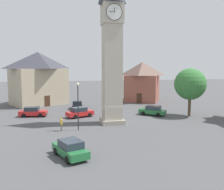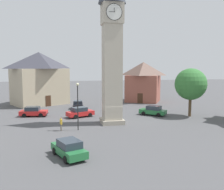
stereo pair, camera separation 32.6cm
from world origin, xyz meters
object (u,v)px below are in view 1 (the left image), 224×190
(car_red_corner, at_px, (70,149))
(clock_tower, at_px, (112,22))
(car_blue_kerb, at_px, (153,110))
(car_white_side, at_px, (80,112))
(car_black_far, at_px, (33,112))
(pedestrian, at_px, (61,123))
(tree, at_px, (190,84))
(car_silver_kerb, at_px, (77,105))
(building_hall_far, at_px, (38,78))
(lamp_post, at_px, (78,99))
(building_shop_left, at_px, (142,81))

(car_red_corner, bearing_deg, clock_tower, -117.59)
(car_blue_kerb, relative_size, car_white_side, 0.94)
(car_black_far, distance_m, pedestrian, 10.57)
(car_red_corner, relative_size, tree, 0.60)
(car_white_side, xyz_separation_m, pedestrian, (2.88, 7.76, 0.25))
(car_red_corner, height_order, tree, tree)
(car_silver_kerb, height_order, tree, tree)
(car_red_corner, relative_size, pedestrian, 2.64)
(car_blue_kerb, distance_m, pedestrian, 15.86)
(pedestrian, bearing_deg, car_silver_kerb, -101.33)
(car_blue_kerb, bearing_deg, clock_tower, 28.89)
(car_white_side, distance_m, tree, 17.46)
(tree, bearing_deg, car_white_side, -9.59)
(car_blue_kerb, xyz_separation_m, building_hall_far, (18.39, -15.74, 4.62))
(car_red_corner, xyz_separation_m, pedestrian, (0.61, -9.16, 0.25))
(car_silver_kerb, relative_size, car_white_side, 0.96)
(car_blue_kerb, height_order, car_white_side, same)
(car_white_side, relative_size, car_black_far, 1.03)
(car_blue_kerb, distance_m, tree, 7.03)
(car_blue_kerb, xyz_separation_m, lamp_post, (12.28, 6.95, 3.02))
(clock_tower, bearing_deg, pedestrian, 21.74)
(pedestrian, bearing_deg, tree, -165.85)
(lamp_post, bearing_deg, tree, -164.00)
(car_blue_kerb, bearing_deg, car_red_corner, 49.46)
(building_shop_left, bearing_deg, car_silver_kerb, 24.94)
(car_blue_kerb, xyz_separation_m, car_white_side, (11.42, -0.91, 0.00))
(car_black_far, height_order, tree, tree)
(car_red_corner, relative_size, building_hall_far, 0.35)
(car_black_far, bearing_deg, building_hall_far, -90.25)
(tree, height_order, building_hall_far, building_hall_far)
(car_black_far, height_order, lamp_post, lamp_post)
(car_red_corner, distance_m, pedestrian, 9.18)
(tree, distance_m, building_hall_far, 29.53)
(building_hall_far, xyz_separation_m, lamp_post, (-6.12, 22.69, -1.60))
(clock_tower, height_order, car_black_far, clock_tower)
(car_red_corner, height_order, pedestrian, pedestrian)
(pedestrian, height_order, building_shop_left, building_shop_left)
(car_silver_kerb, bearing_deg, car_black_far, 38.29)
(building_shop_left, bearing_deg, car_red_corner, 61.30)
(car_white_side, height_order, building_hall_far, building_hall_far)
(lamp_post, bearing_deg, building_shop_left, -125.21)
(lamp_post, bearing_deg, car_black_far, -57.84)
(car_blue_kerb, height_order, pedestrian, pedestrian)
(car_red_corner, relative_size, building_shop_left, 0.47)
(car_blue_kerb, height_order, building_shop_left, building_shop_left)
(car_blue_kerb, bearing_deg, building_shop_left, -102.86)
(clock_tower, relative_size, building_hall_far, 1.81)
(car_white_side, xyz_separation_m, car_black_far, (7.03, -1.96, 0.00))
(car_white_side, distance_m, building_shop_left, 21.17)
(clock_tower, height_order, lamp_post, clock_tower)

